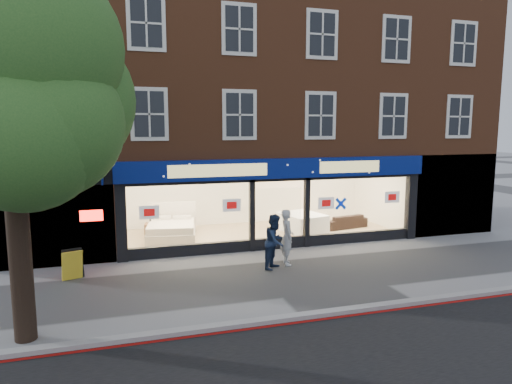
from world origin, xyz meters
name	(u,v)px	position (x,y,z in m)	size (l,w,h in m)	color
ground	(314,274)	(0.00, 0.00, 0.00)	(120.00, 120.00, 0.00)	gray
kerb_line	(367,313)	(0.00, -3.10, 0.01)	(60.00, 0.10, 0.01)	#8C0A07
kerb_stone	(363,308)	(0.00, -2.90, 0.06)	(60.00, 0.25, 0.12)	gray
showroom_floor	(261,234)	(0.00, 5.25, 0.05)	(11.00, 4.50, 0.10)	tan
building	(249,73)	(-0.02, 6.93, 6.67)	(19.00, 8.26, 10.30)	brown
street_tree	(4,98)	(-7.57, -2.20, 4.94)	(4.00, 3.20, 6.60)	black
display_bed	(172,229)	(-3.64, 5.35, 0.46)	(2.20, 2.52, 1.27)	beige
bedside_table	(151,230)	(-4.40, 5.79, 0.38)	(0.45, 0.45, 0.55)	brown
mattress_stack	(302,222)	(1.70, 5.04, 0.46)	(1.85, 2.13, 0.73)	white
sofa	(344,221)	(3.70, 5.12, 0.39)	(1.95, 0.76, 0.57)	black
a_board	(73,265)	(-6.90, 1.58, 0.44)	(0.58, 0.37, 0.89)	yellow
pedestrian_grey	(287,237)	(-0.43, 1.17, 0.90)	(0.66, 0.43, 1.80)	#B4B8BC
pedestrian_blue	(275,241)	(-0.94, 0.86, 0.86)	(0.84, 0.65, 1.72)	#162340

